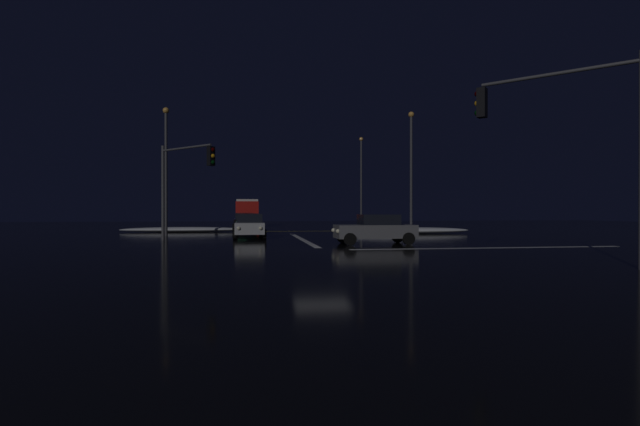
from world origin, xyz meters
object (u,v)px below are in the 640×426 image
object	(u,v)px
sedan_gray_crossing	(376,229)
sedan_green	(249,224)
streetlamp_right_near	(411,164)
box_truck	(247,211)
sedan_blue	(244,221)
sedan_black	(245,222)
sedan_silver	(250,226)
traffic_signal_se	(568,125)
traffic_signal_nw	(183,173)
streetlamp_right_far	(361,176)
streetlamp_left_near	(166,162)

from	to	relation	value
sedan_gray_crossing	sedan_green	bearing A→B (deg)	119.72
streetlamp_right_near	box_truck	bearing A→B (deg)	122.29
sedan_green	sedan_blue	world-z (taller)	same
sedan_black	streetlamp_right_near	xyz separation A→B (m)	(12.64, -7.21, 4.57)
sedan_silver	box_truck	size ratio (longest dim) A/B	0.52
sedan_blue	traffic_signal_se	xyz separation A→B (m)	(10.65, -33.42, 3.74)
traffic_signal_nw	streetlamp_right_near	bearing A→B (deg)	22.32
sedan_silver	streetlamp_right_near	world-z (taller)	streetlamp_right_near
streetlamp_right_far	streetlamp_right_near	bearing A→B (deg)	-90.00
streetlamp_left_near	traffic_signal_nw	bearing A→B (deg)	-72.50
sedan_blue	sedan_gray_crossing	distance (m)	24.17
streetlamp_right_near	streetlamp_right_far	world-z (taller)	streetlamp_right_far
traffic_signal_nw	streetlamp_left_near	bearing A→B (deg)	107.50
sedan_green	traffic_signal_se	bearing A→B (deg)	-65.15
traffic_signal_se	traffic_signal_nw	xyz separation A→B (m)	(-13.91, 13.91, -0.61)
streetlamp_right_near	streetlamp_left_near	world-z (taller)	streetlamp_right_near
streetlamp_right_near	sedan_silver	bearing A→B (deg)	-162.89
sedan_gray_crossing	streetlamp_left_near	xyz separation A→B (m)	(-12.45, 10.15, 4.43)
sedan_green	streetlamp_left_near	distance (m)	7.44
box_truck	sedan_green	bearing A→B (deg)	-89.49
sedan_gray_crossing	traffic_signal_se	distance (m)	11.54
sedan_gray_crossing	sedan_black	bearing A→B (deg)	112.01
sedan_black	streetlamp_left_near	bearing A→B (deg)	-127.02
sedan_green	sedan_blue	bearing A→B (deg)	92.28
sedan_green	streetlamp_right_near	xyz separation A→B (m)	(12.30, -1.54, 4.57)
sedan_black	sedan_gray_crossing	bearing A→B (deg)	-67.99
sedan_blue	streetlamp_left_near	xyz separation A→B (m)	(-5.32, -12.95, 4.43)
streetlamp_left_near	sedan_green	bearing A→B (deg)	14.91
sedan_silver	traffic_signal_se	distance (m)	19.90
sedan_black	traffic_signal_nw	bearing A→B (deg)	-103.72
sedan_green	traffic_signal_nw	bearing A→B (deg)	-114.57
sedan_green	streetlamp_right_far	world-z (taller)	streetlamp_right_far
sedan_black	streetlamp_left_near	xyz separation A→B (m)	(-5.43, -7.21, 4.43)
sedan_gray_crossing	streetlamp_right_near	world-z (taller)	streetlamp_right_near
streetlamp_left_near	sedan_gray_crossing	bearing A→B (deg)	-39.18
sedan_black	sedan_blue	size ratio (longest dim) A/B	1.00
box_truck	traffic_signal_se	bearing A→B (deg)	-75.55
sedan_gray_crossing	traffic_signal_se	world-z (taller)	traffic_signal_se
traffic_signal_se	streetlamp_right_near	size ratio (longest dim) A/B	0.70
traffic_signal_se	sedan_silver	bearing A→B (deg)	121.26
sedan_green	traffic_signal_nw	xyz separation A→B (m)	(-3.71, -8.11, 3.13)
sedan_black	streetlamp_right_far	bearing A→B (deg)	34.82
streetlamp_right_near	sedan_gray_crossing	bearing A→B (deg)	-119.02
sedan_green	box_truck	world-z (taller)	box_truck
sedan_green	sedan_gray_crossing	distance (m)	13.45
traffic_signal_nw	sedan_gray_crossing	bearing A→B (deg)	-19.01
sedan_silver	sedan_green	world-z (taller)	same
sedan_green	streetlamp_right_far	size ratio (longest dim) A/B	0.44
box_truck	streetlamp_right_far	distance (m)	13.59
sedan_blue	streetlamp_right_near	size ratio (longest dim) A/B	0.46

